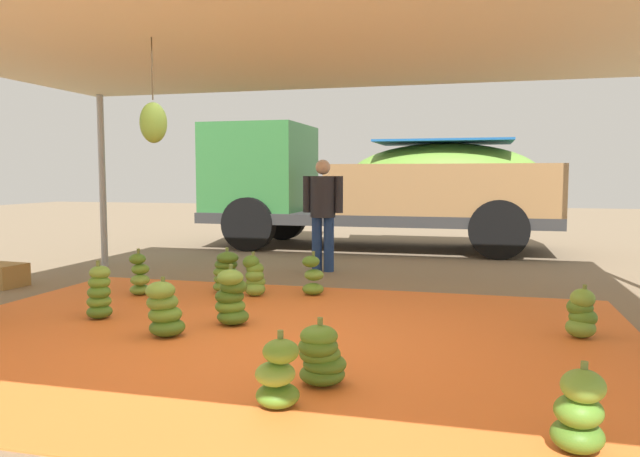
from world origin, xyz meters
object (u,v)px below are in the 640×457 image
Objects in this scene: banana_bunch_0 at (321,357)px; banana_bunch_6 at (313,277)px; worker_0 at (323,207)px; banana_bunch_1 at (226,273)px; banana_bunch_5 at (579,414)px; banana_bunch_9 at (231,299)px; crate_0 at (2,275)px; banana_bunch_3 at (278,376)px; cargo_truck_main at (370,183)px; banana_bunch_8 at (164,311)px; banana_bunch_7 at (581,314)px; banana_bunch_10 at (140,276)px; banana_bunch_11 at (99,294)px; banana_bunch_2 at (255,277)px.

banana_bunch_6 reaches higher than banana_bunch_0.
worker_0 is at bearing 100.65° from banana_bunch_6.
banana_bunch_1 is 1.14× the size of banana_bunch_5.
banana_bunch_6 is at bearing 77.28° from banana_bunch_9.
banana_bunch_0 is 5.43m from crate_0.
banana_bunch_5 is (1.65, -0.18, 0.01)m from banana_bunch_3.
cargo_truck_main is (-0.91, 8.23, 1.05)m from banana_bunch_3.
banana_bunch_8 is 7.01m from cargo_truck_main.
banana_bunch_0 reaches higher than crate_0.
cargo_truck_main reaches higher than banana_bunch_6.
cargo_truck_main reaches higher than worker_0.
cargo_truck_main is (0.85, 4.93, 1.02)m from banana_bunch_1.
crate_0 is (-6.68, 0.77, -0.06)m from banana_bunch_7.
banana_bunch_6 is at bearing -87.81° from cargo_truck_main.
banana_bunch_3 reaches higher than banana_bunch_5.
banana_bunch_9 reaches higher than banana_bunch_3.
banana_bunch_3 is at bearing -78.07° from banana_bunch_6.
banana_bunch_6 reaches higher than banana_bunch_5.
banana_bunch_5 is at bearing -25.58° from banana_bunch_8.
cargo_truck_main is (1.75, 5.35, 1.02)m from banana_bunch_10.
banana_bunch_3 is 5.53m from crate_0.
cargo_truck_main is at bearing 80.22° from banana_bunch_1.
banana_bunch_1 is at bearing 115.10° from banana_bunch_9.
worker_0 reaches higher than banana_bunch_5.
banana_bunch_5 reaches higher than banana_bunch_7.
banana_bunch_8 reaches higher than banana_bunch_5.
banana_bunch_7 is at bearing -44.20° from worker_0.
banana_bunch_7 is 0.88× the size of banana_bunch_8.
banana_bunch_8 is 3.59m from crate_0.
crate_0 is at bearing 173.46° from banana_bunch_7.
cargo_truck_main reaches higher than banana_bunch_7.
banana_bunch_7 is at bearing 5.72° from banana_bunch_11.
worker_0 is at bearing 55.35° from banana_bunch_10.
banana_bunch_10 is (-4.68, 0.67, 0.03)m from banana_bunch_7.
banana_bunch_10 is at bearing 171.86° from banana_bunch_7.
banana_bunch_10 is 2.01m from crate_0.
banana_bunch_6 is 3.00m from banana_bunch_7.
banana_bunch_6 is 0.97× the size of banana_bunch_8.
banana_bunch_11 is at bearing 155.10° from banana_bunch_8.
cargo_truck_main is at bearing 76.77° from banana_bunch_11.
banana_bunch_9 is 1.00× the size of banana_bunch_11.
banana_bunch_10 is at bearing 147.09° from banana_bunch_9.
banana_bunch_7 is at bearing 42.90° from banana_bunch_0.
banana_bunch_0 is 2.88m from banana_bunch_11.
banana_bunch_11 is 3.77m from worker_0.
banana_bunch_9 is (-3.10, -0.35, 0.05)m from banana_bunch_7.
banana_bunch_2 is at bearing -14.49° from banana_bunch_1.
banana_bunch_10 is at bearing 144.70° from banana_bunch_5.
cargo_truck_main is (0.17, 6.38, 1.00)m from banana_bunch_9.
banana_bunch_1 is at bearing -110.29° from worker_0.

